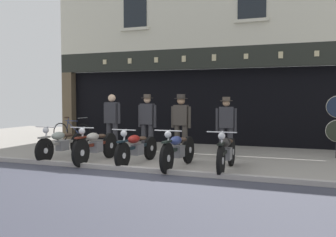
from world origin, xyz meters
name	(u,v)px	position (x,y,z in m)	size (l,w,h in m)	color
ground	(112,184)	(0.00, -0.98, -0.04)	(23.20, 22.00, 0.18)	gray
shop_facade	(213,95)	(0.00, 7.00, 1.73)	(11.50, 4.42, 6.43)	black
motorcycle_left	(62,143)	(-2.55, 0.88, 0.42)	(0.62, 2.00, 0.91)	black
motorcycle_center_left	(96,145)	(-1.45, 0.77, 0.43)	(0.62, 2.09, 0.93)	black
motorcycle_center	(137,147)	(-0.39, 0.92, 0.41)	(0.62, 1.99, 0.89)	black
motorcycle_center_right	(178,149)	(0.73, 0.77, 0.43)	(0.62, 2.06, 0.92)	black
motorcycle_right	(226,152)	(1.82, 0.85, 0.43)	(0.62, 1.98, 0.93)	black
salesman_left	(112,120)	(-1.87, 2.34, 0.95)	(0.56, 0.26, 1.71)	#2D2D33
shopkeeper_center	(147,121)	(-0.87, 2.62, 0.95)	(0.56, 0.34, 1.71)	#2D2D33
salesman_right	(181,122)	(0.23, 2.43, 0.96)	(0.56, 0.37, 1.71)	#38332D
assistant_far_right	(226,124)	(1.42, 2.67, 0.90)	(0.55, 0.33, 1.64)	#2D2D33
advert_board_near	(128,97)	(-2.88, 5.40, 1.63)	(0.84, 0.03, 0.99)	silver
advert_board_far	(99,97)	(-4.17, 5.40, 1.63)	(0.80, 0.03, 1.04)	silver
leaning_bicycle	(71,132)	(-4.59, 4.18, 0.37)	(1.73, 0.50, 0.94)	black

